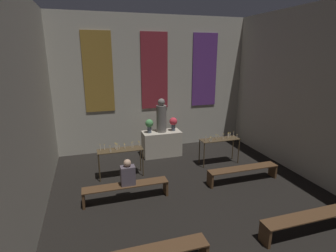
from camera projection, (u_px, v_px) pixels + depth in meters
The scene contains 12 objects.
wall_back at pixel (154, 84), 10.04m from camera, with size 7.58×0.16×5.04m.
wall_left at pixel (8, 130), 4.15m from camera, with size 0.12×10.65×5.04m.
altar at pixel (162, 143), 9.69m from camera, with size 1.39×0.67×0.91m.
statue at pixel (161, 117), 9.42m from camera, with size 0.36×0.36×1.22m.
flower_vase_left at pixel (149, 124), 9.36m from camera, with size 0.29×0.29×0.50m.
flower_vase_right at pixel (173, 122), 9.61m from camera, with size 0.29×0.29×0.50m.
candle_rack_left at pixel (120, 153), 7.93m from camera, with size 1.35×0.44×1.08m.
candle_rack_right at pixel (220, 142), 8.88m from camera, with size 1.35×0.44×1.08m.
pew_second_right at pixel (309, 220), 5.47m from camera, with size 2.18×0.36×0.44m.
pew_back_left at pixel (126, 188), 6.74m from camera, with size 2.18×0.36×0.44m.
pew_back_right at pixel (243, 171), 7.72m from camera, with size 2.18×0.36×0.44m.
person_seated at pixel (128, 174), 6.65m from camera, with size 0.36×0.24×0.69m.
Camera 1 is at (-2.48, 0.66, 3.70)m, focal length 28.00 mm.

